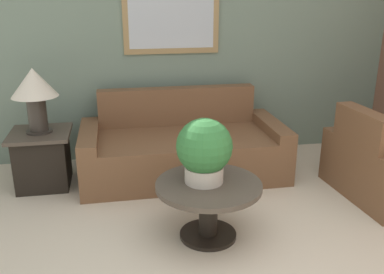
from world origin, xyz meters
TOP-DOWN VIEW (x-y plane):
  - wall_back at (-0.01, 2.95)m, footprint 6.58×0.09m
  - couch_main at (-0.24, 2.32)m, footprint 2.06×0.98m
  - coffee_table at (-0.25, 1.06)m, footprint 0.81×0.81m
  - side_table at (-1.64, 2.28)m, footprint 0.57×0.57m
  - table_lamp at (-1.64, 2.28)m, footprint 0.43×0.43m
  - potted_plant_on_table at (-0.28, 1.10)m, footprint 0.42×0.42m

SIDE VIEW (x-z plane):
  - couch_main at x=-0.24m, z-range -0.15..0.70m
  - side_table at x=-1.64m, z-range 0.01..0.56m
  - coffee_table at x=-0.25m, z-range 0.10..0.56m
  - potted_plant_on_table at x=-0.28m, z-range 0.47..0.97m
  - table_lamp at x=-1.64m, z-range 0.67..1.28m
  - wall_back at x=-0.01m, z-range 0.01..2.61m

